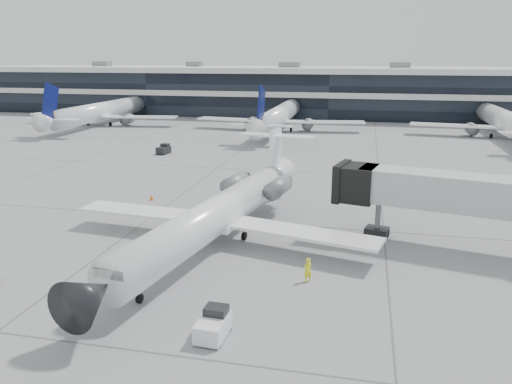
% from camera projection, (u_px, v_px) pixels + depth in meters
% --- Properties ---
extents(ground, '(220.00, 220.00, 0.00)m').
position_uv_depth(ground, '(263.00, 223.00, 42.54)').
color(ground, gray).
rests_on(ground, ground).
extents(terminal, '(170.00, 22.00, 10.00)m').
position_uv_depth(terminal, '(332.00, 94.00, 118.48)').
color(terminal, black).
rests_on(terminal, ground).
extents(bg_jet_left, '(32.00, 40.00, 9.60)m').
position_uv_depth(bg_jet_left, '(104.00, 124.00, 103.64)').
color(bg_jet_left, white).
rests_on(bg_jet_left, ground).
extents(bg_jet_center, '(32.00, 40.00, 9.60)m').
position_uv_depth(bg_jet_center, '(280.00, 130.00, 96.01)').
color(bg_jet_center, white).
rests_on(bg_jet_center, ground).
extents(bg_jet_right, '(32.00, 40.00, 9.60)m').
position_uv_depth(bg_jet_right, '(503.00, 137.00, 87.76)').
color(bg_jet_right, white).
rests_on(bg_jet_right, ground).
extents(regional_jet, '(24.39, 30.42, 7.04)m').
position_uv_depth(regional_jet, '(219.00, 212.00, 37.56)').
color(regional_jet, white).
rests_on(regional_jet, ground).
extents(jet_bridge, '(17.72, 7.15, 5.73)m').
position_uv_depth(jet_bridge, '(471.00, 195.00, 35.74)').
color(jet_bridge, silver).
rests_on(jet_bridge, ground).
extents(ramp_worker, '(0.70, 0.67, 1.60)m').
position_uv_depth(ramp_worker, '(308.00, 270.00, 31.35)').
color(ramp_worker, '#FFFE1A').
rests_on(ramp_worker, ground).
extents(baggage_tug, '(1.47, 2.35, 1.45)m').
position_uv_depth(baggage_tug, '(214.00, 325.00, 25.22)').
color(baggage_tug, white).
rests_on(baggage_tug, ground).
extents(traffic_cone, '(0.46, 0.46, 0.61)m').
position_uv_depth(traffic_cone, '(151.00, 197.00, 49.23)').
color(traffic_cone, orange).
rests_on(traffic_cone, ground).
extents(far_tug, '(1.62, 2.41, 1.43)m').
position_uv_depth(far_tug, '(164.00, 149.00, 72.54)').
color(far_tug, black).
rests_on(far_tug, ground).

